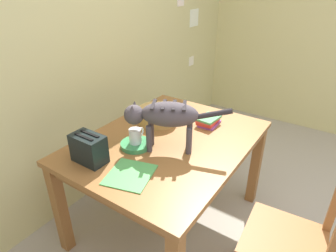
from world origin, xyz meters
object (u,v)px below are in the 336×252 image
object	(u,v)px
saucer_bowl	(136,145)
wooden_chair_near	(293,241)
book_stack	(209,121)
toaster	(89,149)
dining_table	(168,150)
coffee_mug	(136,136)
cat	(164,116)
magazine	(130,175)
wicker_basket	(158,115)

from	to	relation	value
saucer_bowl	wooden_chair_near	world-z (taller)	wooden_chair_near
book_stack	toaster	size ratio (longest dim) A/B	0.92
dining_table	coffee_mug	size ratio (longest dim) A/B	10.58
cat	magazine	xyz separation A→B (m)	(-0.33, -0.00, -0.22)
magazine	toaster	world-z (taller)	toaster
coffee_mug	book_stack	world-z (taller)	coffee_mug
wicker_basket	wooden_chair_near	world-z (taller)	wooden_chair_near
wicker_basket	cat	bearing A→B (deg)	-138.30
cat	dining_table	bearing A→B (deg)	-5.95
toaster	wooden_chair_near	bearing A→B (deg)	-72.18
cat	toaster	world-z (taller)	cat
wicker_basket	dining_table	bearing A→B (deg)	-130.70
cat	book_stack	world-z (taller)	cat
wooden_chair_near	book_stack	bearing A→B (deg)	54.94
coffee_mug	wooden_chair_near	size ratio (longest dim) A/B	0.13
book_stack	cat	bearing A→B (deg)	169.86
dining_table	saucer_bowl	distance (m)	0.25
dining_table	wicker_basket	world-z (taller)	wicker_basket
saucer_bowl	coffee_mug	xyz separation A→B (m)	(0.00, 0.00, 0.06)
dining_table	book_stack	bearing A→B (deg)	-19.65
dining_table	wicker_basket	bearing A→B (deg)	49.30
magazine	book_stack	world-z (taller)	book_stack
wicker_basket	saucer_bowl	bearing A→B (deg)	-165.81
wicker_basket	wooden_chair_near	distance (m)	1.18
book_stack	wicker_basket	bearing A→B (deg)	115.76
magazine	book_stack	size ratio (longest dim) A/B	1.40
magazine	toaster	size ratio (longest dim) A/B	1.28
coffee_mug	magazine	xyz separation A→B (m)	(-0.25, -0.16, -0.07)
wicker_basket	magazine	bearing A→B (deg)	-157.38
cat	book_stack	xyz separation A→B (m)	(0.45, -0.08, -0.19)
saucer_bowl	magazine	bearing A→B (deg)	-146.37
toaster	saucer_bowl	bearing A→B (deg)	-23.05
toaster	dining_table	bearing A→B (deg)	-26.79
cat	coffee_mug	distance (m)	0.23
dining_table	magazine	size ratio (longest dim) A/B	5.04
saucer_bowl	wooden_chair_near	bearing A→B (deg)	-85.19
cat	coffee_mug	bearing A→B (deg)	88.84
saucer_bowl	book_stack	xyz separation A→B (m)	(0.54, -0.24, 0.02)
coffee_mug	magazine	bearing A→B (deg)	-146.81
coffee_mug	wicker_basket	bearing A→B (deg)	14.35
magazine	wicker_basket	size ratio (longest dim) A/B	0.84
coffee_mug	wicker_basket	world-z (taller)	coffee_mug
wicker_basket	wooden_chair_near	xyz separation A→B (m)	(-0.29, -1.09, -0.34)
dining_table	wooden_chair_near	bearing A→B (deg)	-96.96
saucer_bowl	wicker_basket	bearing A→B (deg)	14.19
saucer_bowl	wicker_basket	world-z (taller)	wicker_basket
wicker_basket	toaster	xyz separation A→B (m)	(-0.65, 0.02, 0.03)
magazine	wicker_basket	world-z (taller)	wicker_basket
saucer_bowl	magazine	distance (m)	0.30
wicker_basket	coffee_mug	bearing A→B (deg)	-165.65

